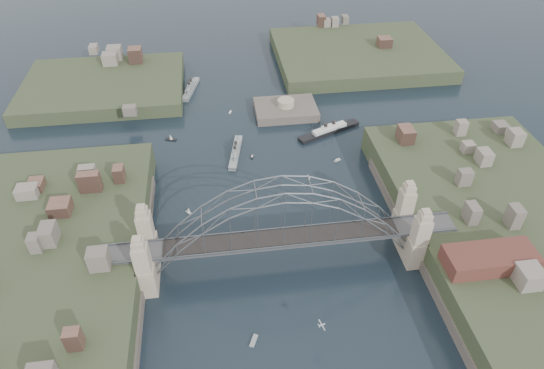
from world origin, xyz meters
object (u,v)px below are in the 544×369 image
Objects in this scene: bridge at (282,226)px; ocean_liner at (329,131)px; wharf_shed at (490,259)px; naval_cruiser_far at (191,89)px; naval_cruiser_near at (236,152)px; fort_island at (286,114)px.

bridge reaches higher than ocean_liner.
wharf_shed is 0.87× the size of ocean_liner.
naval_cruiser_near is at bearing -72.47° from naval_cruiser_far.
wharf_shed is 124.92m from naval_cruiser_far.
naval_cruiser_near is (-19.82, -23.03, 1.18)m from fort_island.
wharf_shed is 1.11× the size of naval_cruiser_far.
wharf_shed reaches higher than naval_cruiser_far.
naval_cruiser_far is at bearing 121.96° from wharf_shed.
naval_cruiser_far is 0.78× the size of ocean_liner.
fort_island is 1.21× the size of naval_cruiser_near.
bridge is 46.23m from wharf_shed.
ocean_liner is (32.46, 8.21, 0.06)m from naval_cruiser_near.
fort_island is at bearing 80.27° from bridge.
fort_island is at bearing 110.85° from wharf_shed.
naval_cruiser_far is at bearing 147.41° from fort_island.
wharf_shed reaches higher than naval_cruiser_near.
fort_island is at bearing 49.28° from naval_cruiser_near.
naval_cruiser_far is at bearing 103.46° from bridge.
naval_cruiser_near is 46.92m from naval_cruiser_far.
bridge is at bearing -80.54° from naval_cruiser_near.
fort_island is 40.32m from naval_cruiser_far.
ocean_liner is (12.63, -14.83, 1.24)m from fort_island.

